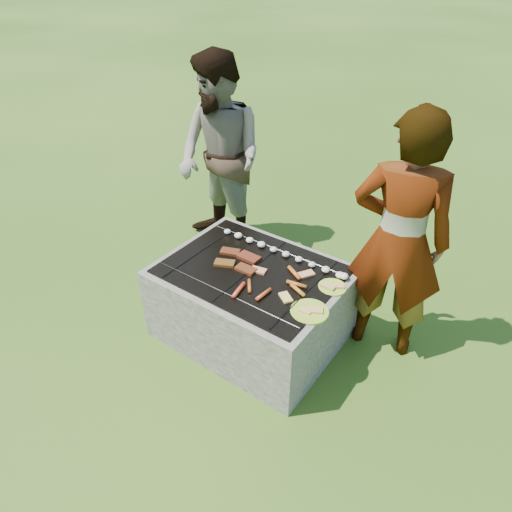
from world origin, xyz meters
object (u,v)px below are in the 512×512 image
Objects in this scene: cook at (399,241)px; fire_pit at (252,305)px; bystander at (220,159)px; plate_near at (310,311)px; plate_far at (332,287)px.

fire_pit is at bearing 16.09° from cook.
cook is 1.87m from bystander.
bystander is at bearing 138.63° from fire_pit.
plate_near reaches higher than fire_pit.
plate_near is 0.76m from cook.
bystander is at bearing 146.66° from plate_near.
fire_pit is 0.71× the size of bystander.
bystander reaches higher than plate_near.
fire_pit is 0.67m from plate_far.
bystander reaches higher than plate_far.
cook is at bearing 50.03° from plate_far.
fire_pit is at bearing -29.20° from bystander.
fire_pit is 0.67m from plate_near.
cook is (0.28, 0.64, 0.30)m from plate_near.
fire_pit is at bearing -164.29° from plate_far.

